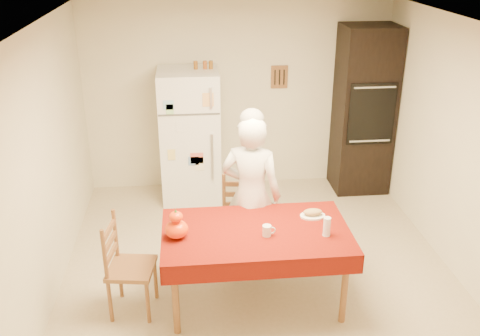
{
  "coord_description": "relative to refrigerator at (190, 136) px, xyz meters",
  "views": [
    {
      "loc": [
        -0.66,
        -4.58,
        3.22
      ],
      "look_at": [
        -0.18,
        0.2,
        1.11
      ],
      "focal_mm": 40.0,
      "sensor_mm": 36.0,
      "label": 1
    }
  ],
  "objects": [
    {
      "name": "chair_far",
      "position": [
        0.49,
        -1.58,
        -0.34
      ],
      "size": [
        0.47,
        0.45,
        0.95
      ],
      "rotation": [
        0.0,
        0.0,
        -0.13
      ],
      "color": "brown",
      "rests_on": "floor"
    },
    {
      "name": "wine_glass",
      "position": [
        1.17,
        -2.45,
        -0.0
      ],
      "size": [
        0.07,
        0.07,
        0.18
      ],
      "primitive_type": "cylinder",
      "color": "white",
      "rests_on": "dining_table"
    },
    {
      "name": "spice_jar_left",
      "position": [
        0.1,
        0.05,
        0.9
      ],
      "size": [
        0.05,
        0.05,
        0.1
      ],
      "primitive_type": "cylinder",
      "color": "brown",
      "rests_on": "refrigerator"
    },
    {
      "name": "spice_jar_mid",
      "position": [
        0.22,
        0.05,
        0.9
      ],
      "size": [
        0.05,
        0.05,
        0.1
      ],
      "primitive_type": "cylinder",
      "color": "#94481B",
      "rests_on": "refrigerator"
    },
    {
      "name": "floor",
      "position": [
        0.65,
        -1.88,
        -0.85
      ],
      "size": [
        4.5,
        4.5,
        0.0
      ],
      "primitive_type": "plane",
      "color": "tan",
      "rests_on": "ground"
    },
    {
      "name": "oven_cabinet",
      "position": [
        2.28,
        0.05,
        0.25
      ],
      "size": [
        0.7,
        0.62,
        2.2
      ],
      "color": "black",
      "rests_on": "floor"
    },
    {
      "name": "spice_jar_right",
      "position": [
        0.29,
        0.05,
        0.9
      ],
      "size": [
        0.05,
        0.05,
        0.1
      ],
      "primitive_type": "cylinder",
      "color": "brown",
      "rests_on": "refrigerator"
    },
    {
      "name": "seated_woman",
      "position": [
        0.58,
        -1.74,
        -0.01
      ],
      "size": [
        0.71,
        0.58,
        1.68
      ],
      "primitive_type": "imported",
      "rotation": [
        0.0,
        0.0,
        2.8
      ],
      "color": "silver",
      "rests_on": "floor"
    },
    {
      "name": "bread_loaf",
      "position": [
        1.12,
        -2.1,
        -0.04
      ],
      "size": [
        0.18,
        0.1,
        0.06
      ],
      "primitive_type": "ellipsoid",
      "color": "#A58651",
      "rests_on": "bread_plate"
    },
    {
      "name": "pumpkin_upper",
      "position": [
        -0.15,
        -2.34,
        0.12
      ],
      "size": [
        0.12,
        0.12,
        0.09
      ],
      "primitive_type": "ellipsoid",
      "color": "#CF5904",
      "rests_on": "pumpkin_lower"
    },
    {
      "name": "dining_table",
      "position": [
        0.56,
        -2.3,
        -0.16
      ],
      "size": [
        1.7,
        1.0,
        0.76
      ],
      "color": "brown",
      "rests_on": "floor"
    },
    {
      "name": "pumpkin_lower",
      "position": [
        -0.15,
        -2.34,
        -0.01
      ],
      "size": [
        0.21,
        0.21,
        0.16
      ],
      "primitive_type": "ellipsoid",
      "color": "#D94005",
      "rests_on": "dining_table"
    },
    {
      "name": "bread_plate",
      "position": [
        1.12,
        -2.1,
        -0.08
      ],
      "size": [
        0.24,
        0.24,
        0.02
      ],
      "primitive_type": "cylinder",
      "color": "white",
      "rests_on": "dining_table"
    },
    {
      "name": "refrigerator",
      "position": [
        0.0,
        0.0,
        0.0
      ],
      "size": [
        0.75,
        0.74,
        1.7
      ],
      "color": "white",
      "rests_on": "floor"
    },
    {
      "name": "room_shell",
      "position": [
        0.65,
        -1.88,
        0.77
      ],
      "size": [
        4.02,
        4.52,
        2.51
      ],
      "color": "beige",
      "rests_on": "ground"
    },
    {
      "name": "chair_left",
      "position": [
        -0.64,
        -2.32,
        -0.34
      ],
      "size": [
        0.46,
        0.47,
        0.95
      ],
      "rotation": [
        0.0,
        0.0,
        1.42
      ],
      "color": "brown",
      "rests_on": "floor"
    },
    {
      "name": "coffee_mug",
      "position": [
        0.64,
        -2.4,
        -0.04
      ],
      "size": [
        0.08,
        0.08,
        0.1
      ],
      "primitive_type": "cylinder",
      "color": "silver",
      "rests_on": "dining_table"
    }
  ]
}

